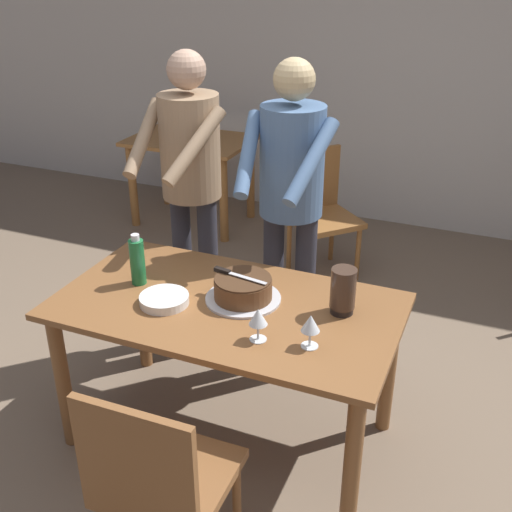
{
  "coord_description": "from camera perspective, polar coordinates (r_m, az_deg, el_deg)",
  "views": [
    {
      "loc": [
        1.04,
        -2.15,
        2.17
      ],
      "look_at": [
        0.05,
        0.21,
        0.9
      ],
      "focal_mm": 43.78,
      "sensor_mm": 36.0,
      "label": 1
    }
  ],
  "objects": [
    {
      "name": "wine_glass_far",
      "position": [
        2.48,
        0.2,
        -5.67
      ],
      "size": [
        0.08,
        0.08,
        0.14
      ],
      "color": "silver",
      "rests_on": "main_dining_table"
    },
    {
      "name": "hurricane_lamp",
      "position": [
        2.68,
        7.95,
        -3.17
      ],
      "size": [
        0.11,
        0.11,
        0.21
      ],
      "color": "black",
      "rests_on": "main_dining_table"
    },
    {
      "name": "chair_near_side",
      "position": [
        2.35,
        -8.85,
        -19.53
      ],
      "size": [
        0.45,
        0.45,
        0.9
      ],
      "color": "brown",
      "rests_on": "ground_plane"
    },
    {
      "name": "background_table",
      "position": [
        5.35,
        -5.93,
        8.95
      ],
      "size": [
        1.0,
        0.7,
        0.74
      ],
      "color": "#9E6633",
      "rests_on": "ground_plane"
    },
    {
      "name": "back_wall",
      "position": [
        5.34,
        11.66,
        17.08
      ],
      "size": [
        10.0,
        0.12,
        2.7
      ],
      "primitive_type": "cube",
      "color": "beige",
      "rests_on": "ground_plane"
    },
    {
      "name": "plate_stack",
      "position": [
        2.8,
        -8.38,
        -3.95
      ],
      "size": [
        0.22,
        0.22,
        0.04
      ],
      "color": "white",
      "rests_on": "main_dining_table"
    },
    {
      "name": "person_standing_beside",
      "position": [
        3.39,
        -6.02,
        7.44
      ],
      "size": [
        0.46,
        0.57,
        1.72
      ],
      "color": "#2D2D38",
      "rests_on": "ground_plane"
    },
    {
      "name": "background_chair_0",
      "position": [
        4.49,
        5.81,
        4.35
      ],
      "size": [
        0.62,
        0.62,
        0.9
      ],
      "color": "#9E6633",
      "rests_on": "ground_plane"
    },
    {
      "name": "cake_knife",
      "position": [
        2.78,
        -2.44,
        -1.55
      ],
      "size": [
        0.27,
        0.07,
        0.02
      ],
      "color": "silver",
      "rests_on": "cake_on_platter"
    },
    {
      "name": "person_cutting_cake",
      "position": [
        3.14,
        3.19,
        5.98
      ],
      "size": [
        0.47,
        0.55,
        1.72
      ],
      "color": "#2D2D38",
      "rests_on": "ground_plane"
    },
    {
      "name": "main_dining_table",
      "position": [
        2.84,
        -2.65,
        -6.36
      ],
      "size": [
        1.53,
        0.84,
        0.75
      ],
      "color": "brown",
      "rests_on": "ground_plane"
    },
    {
      "name": "ground_plane",
      "position": [
        3.23,
        -2.41,
        -15.87
      ],
      "size": [
        14.0,
        14.0,
        0.0
      ],
      "primitive_type": "plane",
      "color": "#7A6651"
    },
    {
      "name": "wine_glass_near",
      "position": [
        2.45,
        5.0,
        -6.24
      ],
      "size": [
        0.08,
        0.08,
        0.14
      ],
      "color": "silver",
      "rests_on": "main_dining_table"
    },
    {
      "name": "cake_on_platter",
      "position": [
        2.78,
        -1.19,
        -3.09
      ],
      "size": [
        0.34,
        0.34,
        0.11
      ],
      "color": "silver",
      "rests_on": "main_dining_table"
    },
    {
      "name": "water_bottle",
      "position": [
        2.94,
        -10.78,
        -0.46
      ],
      "size": [
        0.07,
        0.07,
        0.25
      ],
      "color": "#1E6B38",
      "rests_on": "main_dining_table"
    }
  ]
}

